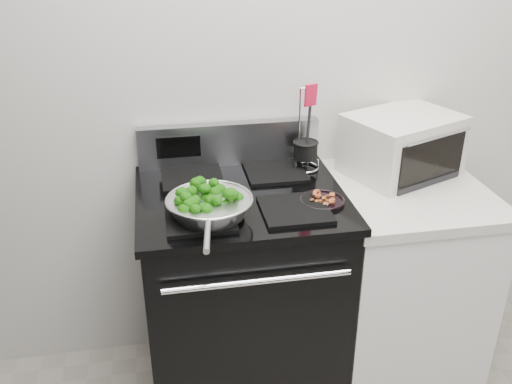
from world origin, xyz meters
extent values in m
cube|color=beige|center=(0.00, 1.75, 1.35)|extent=(4.00, 0.02, 2.70)
cube|color=black|center=(-0.30, 1.41, 0.46)|extent=(0.76, 0.66, 0.92)
cube|color=black|center=(-0.30, 1.41, 0.94)|extent=(0.79, 0.69, 0.03)
cube|color=#99999E|center=(-0.30, 1.72, 1.04)|extent=(0.76, 0.05, 0.18)
cube|color=black|center=(-0.47, 1.24, 0.96)|extent=(0.24, 0.24, 0.01)
cube|color=black|center=(-0.13, 1.24, 0.96)|extent=(0.24, 0.24, 0.01)
cube|color=black|center=(-0.47, 1.58, 0.96)|extent=(0.24, 0.24, 0.01)
cube|color=black|center=(-0.13, 1.58, 0.96)|extent=(0.24, 0.24, 0.01)
cube|color=white|center=(0.39, 1.41, 0.44)|extent=(0.60, 0.66, 0.88)
cube|color=beige|center=(0.39, 1.41, 0.90)|extent=(0.62, 0.68, 0.04)
torus|color=silver|center=(-0.43, 1.25, 1.02)|extent=(0.31, 0.31, 0.01)
cylinder|color=silver|center=(-0.47, 1.01, 1.02)|extent=(0.04, 0.19, 0.02)
cylinder|color=black|center=(-0.02, 1.29, 0.95)|extent=(0.17, 0.17, 0.01)
cylinder|color=black|center=(0.00, 1.60, 1.03)|extent=(0.10, 0.10, 0.07)
cylinder|color=black|center=(0.00, 1.60, 1.12)|extent=(0.02, 0.02, 0.22)
cube|color=red|center=(0.00, 1.60, 1.27)|extent=(0.05, 0.03, 0.09)
cube|color=silver|center=(0.41, 1.56, 1.05)|extent=(0.53, 0.47, 0.25)
cube|color=black|center=(0.41, 1.40, 1.04)|extent=(0.33, 0.14, 0.18)
camera|label=1|loc=(-0.59, -0.51, 1.92)|focal=40.00mm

